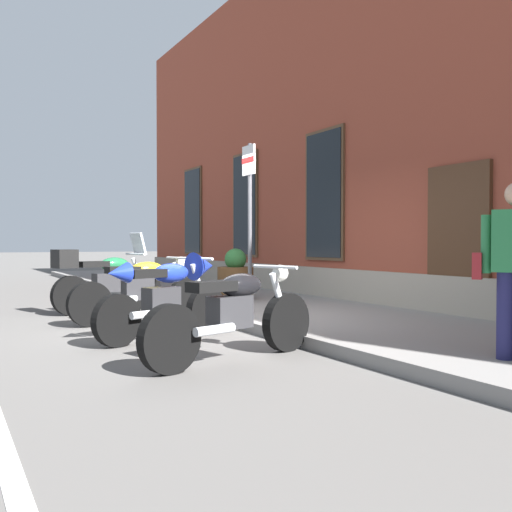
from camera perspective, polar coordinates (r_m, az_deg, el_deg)
ground_plane at (r=8.21m, az=-3.45°, el=-6.92°), size 140.00×140.00×0.00m
sidewalk at (r=8.94m, az=5.27°, el=-5.78°), size 28.76×2.99×0.14m
brick_pub_facade at (r=11.96m, az=22.28°, el=13.27°), size 22.76×5.34×7.37m
motorcycle_green_touring at (r=9.97m, az=-15.00°, el=-2.24°), size 0.81×1.98×1.36m
motorcycle_yellow_naked at (r=8.62m, az=-11.28°, el=-3.33°), size 0.62×2.18×0.96m
motorcycle_blue_sport at (r=7.08m, az=-8.61°, el=-3.57°), size 0.85×1.91×1.05m
motorcycle_black_naked at (r=5.68m, az=-2.07°, el=-5.78°), size 0.81×2.13×0.94m
parking_sign at (r=8.56m, az=-0.66°, el=5.26°), size 0.36×0.07×2.52m
barrel_planter at (r=10.46m, az=-2.07°, el=-2.28°), size 0.69×0.69×0.93m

